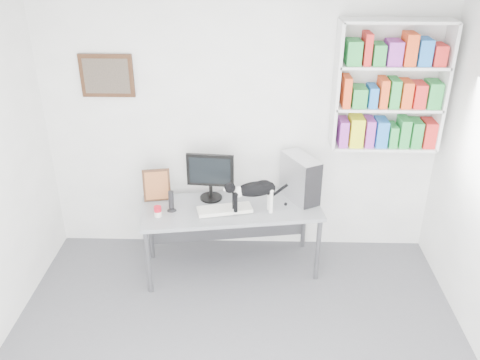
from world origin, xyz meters
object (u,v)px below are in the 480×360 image
(desk, at_px, (231,238))
(monitor, at_px, (210,176))
(soup_can, at_px, (158,211))
(pc_tower, at_px, (300,178))
(speaker, at_px, (171,201))
(leaning_print, at_px, (157,184))
(bookshelf, at_px, (390,87))
(keyboard, at_px, (225,209))
(cat, at_px, (254,197))

(desk, bearing_deg, monitor, 133.76)
(soup_can, bearing_deg, pc_tower, 16.23)
(speaker, distance_m, leaning_print, 0.29)
(desk, relative_size, leaning_print, 5.22)
(bookshelf, bearing_deg, soup_can, -165.81)
(pc_tower, height_order, leaning_print, pc_tower)
(monitor, height_order, keyboard, monitor)
(leaning_print, xyz_separation_m, cat, (0.97, -0.24, 0.01))
(speaker, bearing_deg, desk, 6.23)
(keyboard, relative_size, cat, 0.93)
(keyboard, bearing_deg, speaker, 167.04)
(cat, bearing_deg, pc_tower, 19.75)
(bookshelf, xyz_separation_m, leaning_print, (-2.23, -0.22, -0.95))
(pc_tower, distance_m, soup_can, 1.44)
(monitor, xyz_separation_m, leaning_print, (-0.54, -0.03, -0.08))
(speaker, bearing_deg, monitor, 32.05)
(bookshelf, relative_size, cat, 2.21)
(desk, bearing_deg, bookshelf, 4.51)
(cat, bearing_deg, desk, 138.46)
(bookshelf, xyz_separation_m, keyboard, (-1.54, -0.44, -1.10))
(bookshelf, xyz_separation_m, speaker, (-2.06, -0.44, -1.01))
(leaning_print, relative_size, cat, 0.60)
(leaning_print, height_order, soup_can, leaning_print)
(desk, height_order, leaning_print, leaning_print)
(bookshelf, height_order, keyboard, bookshelf)
(desk, height_order, soup_can, soup_can)
(monitor, distance_m, leaning_print, 0.54)
(bookshelf, relative_size, keyboard, 2.37)
(desk, height_order, monitor, monitor)
(monitor, relative_size, speaker, 2.32)
(monitor, relative_size, cat, 0.89)
(keyboard, xyz_separation_m, pc_tower, (0.74, 0.29, 0.21))
(keyboard, bearing_deg, bookshelf, 2.66)
(bookshelf, relative_size, speaker, 5.77)
(bookshelf, bearing_deg, leaning_print, -174.42)
(pc_tower, height_order, soup_can, pc_tower)
(pc_tower, bearing_deg, leaning_print, 154.23)
(desk, relative_size, speaker, 8.13)
(monitor, height_order, soup_can, monitor)
(soup_can, bearing_deg, cat, 5.42)
(bookshelf, bearing_deg, pc_tower, -169.37)
(cat, bearing_deg, speaker, 163.73)
(bookshelf, xyz_separation_m, monitor, (-1.69, -0.19, -0.87))
(soup_can, bearing_deg, monitor, 37.28)
(leaning_print, bearing_deg, bookshelf, -5.05)
(bookshelf, height_order, pc_tower, bookshelf)
(monitor, bearing_deg, bookshelf, 11.17)
(bookshelf, relative_size, desk, 0.71)
(desk, height_order, pc_tower, pc_tower)
(monitor, xyz_separation_m, pc_tower, (0.89, 0.04, -0.02))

